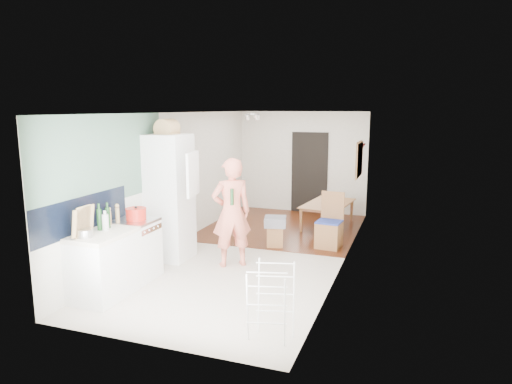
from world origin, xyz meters
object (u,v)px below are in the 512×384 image
Objects in this scene: person at (231,203)px; dining_chair at (329,221)px; stool at (275,237)px; dining_table at (329,217)px; drying_rack at (271,303)px.

person is 2.08m from dining_chair.
dining_chair is 2.63× the size of stool.
drying_rack is at bearing -169.39° from dining_table.
drying_rack is (0.99, -3.36, 0.24)m from stool.
dining_table is 3.31× the size of stool.
drying_rack reaches higher than stool.
dining_table reaches higher than stool.
stool is 0.45× the size of drying_rack.
dining_table is at bearing 105.96° from dining_chair.
drying_rack is at bearing 86.67° from person.
person is 5.39× the size of stool.
drying_rack is at bearing -73.62° from stool.
person is 2.04× the size of dining_chair.
dining_table is at bearing -145.37° from person.
person reaches higher than dining_chair.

